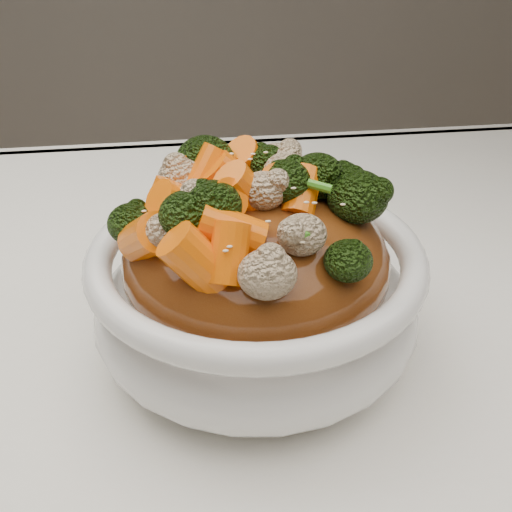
{
  "coord_description": "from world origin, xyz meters",
  "views": [
    {
      "loc": [
        0.01,
        -0.27,
        1.01
      ],
      "look_at": [
        0.05,
        0.03,
        0.82
      ],
      "focal_mm": 42.0,
      "sensor_mm": 36.0,
      "label": 1
    }
  ],
  "objects": [
    {
      "name": "tablecloth",
      "position": [
        0.0,
        0.0,
        0.73
      ],
      "size": [
        1.2,
        0.8,
        0.04
      ],
      "primitive_type": "cube",
      "color": "white",
      "rests_on": "dining_table"
    },
    {
      "name": "bowl",
      "position": [
        0.05,
        0.03,
        0.79
      ],
      "size": [
        0.22,
        0.22,
        0.08
      ],
      "primitive_type": null,
      "rotation": [
        0.0,
        0.0,
        0.08
      ],
      "color": "white",
      "rests_on": "tablecloth"
    },
    {
      "name": "sauce_base",
      "position": [
        0.05,
        0.03,
        0.82
      ],
      "size": [
        0.17,
        0.17,
        0.09
      ],
      "primitive_type": "ellipsoid",
      "rotation": [
        0.0,
        0.0,
        0.08
      ],
      "color": "#633010",
      "rests_on": "bowl"
    },
    {
      "name": "carrots",
      "position": [
        0.05,
        0.03,
        0.87
      ],
      "size": [
        0.17,
        0.17,
        0.05
      ],
      "primitive_type": null,
      "rotation": [
        0.0,
        0.0,
        0.08
      ],
      "color": "orange",
      "rests_on": "sauce_base"
    },
    {
      "name": "broccoli",
      "position": [
        0.05,
        0.03,
        0.87
      ],
      "size": [
        0.17,
        0.17,
        0.04
      ],
      "primitive_type": null,
      "rotation": [
        0.0,
        0.0,
        0.08
      ],
      "color": "black",
      "rests_on": "sauce_base"
    },
    {
      "name": "cauliflower",
      "position": [
        0.05,
        0.03,
        0.87
      ],
      "size": [
        0.17,
        0.17,
        0.03
      ],
      "primitive_type": null,
      "rotation": [
        0.0,
        0.0,
        0.08
      ],
      "color": "#D1B68E",
      "rests_on": "sauce_base"
    },
    {
      "name": "scallions",
      "position": [
        0.05,
        0.03,
        0.88
      ],
      "size": [
        0.13,
        0.13,
        0.02
      ],
      "primitive_type": null,
      "rotation": [
        0.0,
        0.0,
        0.08
      ],
      "color": "#429322",
      "rests_on": "sauce_base"
    },
    {
      "name": "sesame_seeds",
      "position": [
        0.05,
        0.03,
        0.88
      ],
      "size": [
        0.16,
        0.16,
        0.01
      ],
      "primitive_type": null,
      "rotation": [
        0.0,
        0.0,
        0.08
      ],
      "color": "beige",
      "rests_on": "sauce_base"
    }
  ]
}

